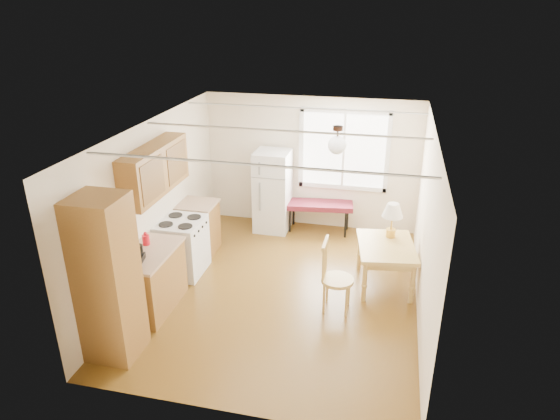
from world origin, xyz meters
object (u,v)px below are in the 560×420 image
(bench, at_px, (319,206))
(chair, at_px, (331,271))
(dining_table, at_px, (386,251))
(refrigerator, at_px, (273,191))

(bench, bearing_deg, chair, -84.95)
(dining_table, distance_m, chair, 1.10)
(refrigerator, bearing_deg, chair, -58.92)
(dining_table, height_order, chair, chair)
(chair, bearing_deg, bench, 102.98)
(bench, height_order, chair, chair)
(bench, relative_size, dining_table, 1.07)
(refrigerator, relative_size, dining_table, 1.27)
(bench, distance_m, dining_table, 2.13)
(bench, distance_m, chair, 2.58)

